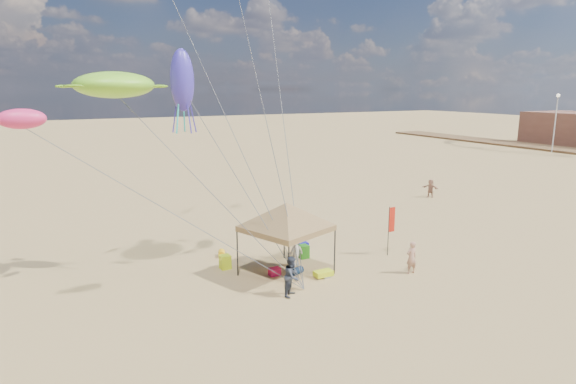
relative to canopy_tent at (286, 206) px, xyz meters
name	(u,v)px	position (x,y,z in m)	size (l,w,h in m)	color
ground	(319,292)	(0.33, -2.55, -3.46)	(280.00, 280.00, 0.00)	tan
canopy_tent	(286,206)	(0.00, 0.00, 0.00)	(6.33, 6.33, 4.15)	black
feather_flag	(391,222)	(6.31, -0.11, -1.63)	(0.42, 0.04, 2.72)	black
cooler_red	(275,272)	(-0.56, 0.16, -3.27)	(0.54, 0.38, 0.38)	#B70E37
cooler_blue	(303,246)	(2.61, 2.93, -3.27)	(0.54, 0.38, 0.38)	#15139C
bag_navy	(297,271)	(0.49, -0.22, -3.28)	(0.36, 0.36, 0.60)	#0E233E
bag_orange	(222,253)	(-1.91, 3.88, -3.28)	(0.36, 0.36, 0.60)	#FEB50E
chair_green	(303,251)	(1.91, 1.68, -3.11)	(0.50, 0.50, 0.70)	#287E17
chair_yellow	(225,262)	(-2.36, 2.13, -3.11)	(0.50, 0.50, 0.70)	#DDFF1C
crate_grey	(326,275)	(1.51, -1.24, -3.32)	(0.34, 0.30, 0.28)	gray
beach_cart	(323,273)	(1.42, -1.14, -3.26)	(0.90, 0.50, 0.24)	#CEE519
person_near_a	(411,258)	(5.48, -2.71, -2.64)	(0.59, 0.39, 1.63)	tan
person_near_b	(292,276)	(-0.91, -2.26, -2.57)	(0.87, 0.67, 1.78)	#383F4C
person_near_c	(295,251)	(0.96, 0.86, -2.67)	(1.01, 0.58, 1.57)	silver
person_far_c	(430,188)	(18.58, 9.56, -2.68)	(1.43, 0.46, 1.54)	tan
lamp_north	(556,113)	(55.33, 23.45, 2.06)	(0.50, 0.50, 8.25)	silver
turtle_kite	(114,85)	(-6.94, 2.87, 5.57)	(3.44, 2.76, 1.15)	#89E52C
fish_kite	(22,119)	(-10.56, -0.43, 4.39)	(1.60, 0.80, 0.71)	#FF3072
squid_kite	(182,80)	(-4.01, 2.60, 5.79)	(1.08, 1.08, 2.82)	#4234BD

